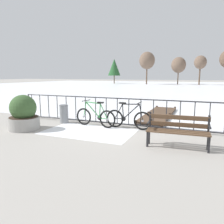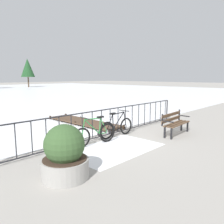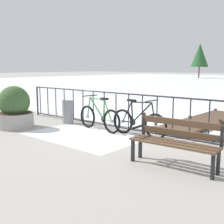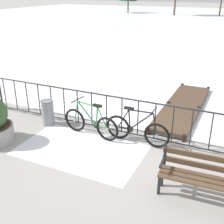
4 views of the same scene
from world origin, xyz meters
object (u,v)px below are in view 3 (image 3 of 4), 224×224
object	(u,v)px
park_bench	(176,138)
trash_bin	(68,112)
bicycle_near_railing	(99,118)
bicycle_second	(138,122)
planter_with_shrub	(15,109)

from	to	relation	value
park_bench	trash_bin	bearing A→B (deg)	163.43
bicycle_near_railing	park_bench	distance (m)	3.33
bicycle_second	trash_bin	bearing A→B (deg)	-178.71
bicycle_near_railing	park_bench	bearing A→B (deg)	-22.23
park_bench	planter_with_shrub	size ratio (longest dim) A/B	1.32
bicycle_second	planter_with_shrub	world-z (taller)	planter_with_shrub
bicycle_second	trash_bin	world-z (taller)	bicycle_second
bicycle_near_railing	park_bench	size ratio (longest dim) A/B	1.05
bicycle_second	park_bench	bearing A→B (deg)	-37.50
bicycle_second	trash_bin	xyz separation A→B (m)	(-2.70, -0.06, 0.00)
planter_with_shrub	bicycle_near_railing	bearing A→B (deg)	32.08
bicycle_near_railing	park_bench	world-z (taller)	bicycle_near_railing
park_bench	trash_bin	xyz separation A→B (m)	(-4.54, 1.35, -0.14)
trash_bin	bicycle_second	bearing A→B (deg)	1.29
trash_bin	bicycle_near_railing	bearing A→B (deg)	-3.50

